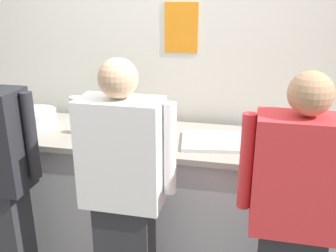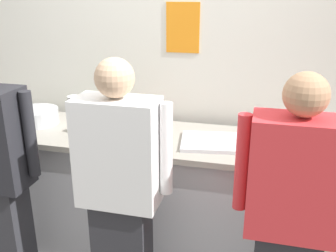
{
  "view_description": "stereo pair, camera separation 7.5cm",
  "coord_description": "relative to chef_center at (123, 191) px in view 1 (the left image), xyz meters",
  "views": [
    {
      "loc": [
        0.66,
        -2.08,
        1.91
      ],
      "look_at": [
        0.11,
        0.39,
        1.0
      ],
      "focal_mm": 40.76,
      "sensor_mm": 36.0,
      "label": 1
    },
    {
      "loc": [
        0.74,
        -2.06,
        1.91
      ],
      "look_at": [
        0.11,
        0.39,
        1.0
      ],
      "focal_mm": 40.76,
      "sensor_mm": 36.0,
      "label": 2
    }
  ],
  "objects": [
    {
      "name": "ramekin_yellow_sauce",
      "position": [
        0.84,
        0.75,
        0.11
      ],
      "size": [
        0.09,
        0.09,
        0.04
      ],
      "color": "white",
      "rests_on": "prep_counter"
    },
    {
      "name": "chef_far_right",
      "position": [
        0.92,
        -0.05,
        -0.01
      ],
      "size": [
        0.58,
        0.24,
        1.57
      ],
      "color": "#2D2D33",
      "rests_on": "ground"
    },
    {
      "name": "plate_stack_rear",
      "position": [
        -0.12,
        0.6,
        0.12
      ],
      "size": [
        0.23,
        0.23,
        0.06
      ],
      "color": "white",
      "rests_on": "prep_counter"
    },
    {
      "name": "chef_center",
      "position": [
        0.0,
        0.0,
        0.0
      ],
      "size": [
        0.59,
        0.24,
        1.59
      ],
      "color": "#2D2D33",
      "rests_on": "ground"
    },
    {
      "name": "squeeze_bottle_primary",
      "position": [
        -0.5,
        0.87,
        0.18
      ],
      "size": [
        0.06,
        0.06,
        0.2
      ],
      "color": "#56A333",
      "rests_on": "prep_counter"
    },
    {
      "name": "mixing_bowl_steel",
      "position": [
        -0.94,
        0.69,
        0.14
      ],
      "size": [
        0.33,
        0.33,
        0.11
      ],
      "primitive_type": "cylinder",
      "color": "#B7BABF",
      "rests_on": "prep_counter"
    },
    {
      "name": "ramekin_orange_sauce",
      "position": [
        -1.05,
        0.46,
        0.11
      ],
      "size": [
        0.1,
        0.1,
        0.04
      ],
      "color": "white",
      "rests_on": "prep_counter"
    },
    {
      "name": "prep_counter",
      "position": [
        -0.01,
        0.65,
        -0.37
      ],
      "size": [
        3.04,
        0.69,
        0.93
      ],
      "color": "#B2B2B7",
      "rests_on": "ground"
    },
    {
      "name": "sheet_tray",
      "position": [
        0.44,
        0.61,
        0.1
      ],
      "size": [
        0.47,
        0.41,
        0.02
      ],
      "primitive_type": "cube",
      "rotation": [
        0.0,
        0.0,
        0.15
      ],
      "color": "#B7BABF",
      "rests_on": "prep_counter"
    },
    {
      "name": "wall_back",
      "position": [
        -0.01,
        1.13,
        0.57
      ],
      "size": [
        4.77,
        0.11,
        2.82
      ],
      "color": "silver",
      "rests_on": "ground"
    },
    {
      "name": "squeeze_bottle_spare",
      "position": [
        -0.48,
        0.57,
        0.19
      ],
      "size": [
        0.06,
        0.06,
        0.21
      ],
      "color": "#56A333",
      "rests_on": "prep_counter"
    },
    {
      "name": "squeeze_bottle_secondary",
      "position": [
        -0.15,
        0.77,
        0.19
      ],
      "size": [
        0.06,
        0.06,
        0.21
      ],
      "color": "red",
      "rests_on": "prep_counter"
    },
    {
      "name": "plate_stack_front",
      "position": [
        1.15,
        0.74,
        0.11
      ],
      "size": [
        0.2,
        0.2,
        0.05
      ],
      "color": "white",
      "rests_on": "prep_counter"
    }
  ]
}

